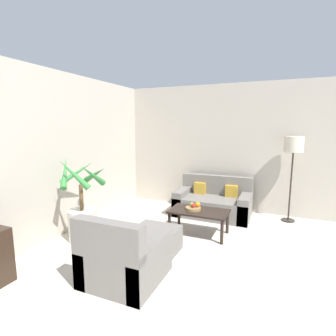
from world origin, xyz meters
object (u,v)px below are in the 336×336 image
(apple_green, at_px, (192,204))
(orange_fruit, at_px, (198,204))
(apple_red, at_px, (193,206))
(floor_lamp, at_px, (293,149))
(coffee_table, at_px, (199,214))
(armchair, at_px, (124,258))
(ottoman, at_px, (156,240))
(fruit_bowl, at_px, (193,209))
(sofa_loveseat, at_px, (213,203))
(potted_palm, at_px, (82,213))

(apple_green, height_order, orange_fruit, orange_fruit)
(apple_green, bearing_deg, apple_red, -56.33)
(floor_lamp, height_order, apple_green, floor_lamp)
(coffee_table, height_order, armchair, armchair)
(floor_lamp, height_order, coffee_table, floor_lamp)
(ottoman, bearing_deg, fruit_bowl, 70.45)
(floor_lamp, bearing_deg, fruit_bowl, -139.65)
(sofa_loveseat, distance_m, coffee_table, 1.06)
(sofa_loveseat, distance_m, orange_fruit, 1.05)
(orange_fruit, bearing_deg, fruit_bowl, -145.98)
(floor_lamp, height_order, ottoman, floor_lamp)
(coffee_table, height_order, fruit_bowl, fruit_bowl)
(fruit_bowl, bearing_deg, sofa_loveseat, 84.91)
(sofa_loveseat, height_order, floor_lamp, floor_lamp)
(coffee_table, bearing_deg, fruit_bowl, -174.72)
(sofa_loveseat, height_order, fruit_bowl, sofa_loveseat)
(potted_palm, height_order, apple_red, potted_palm)
(orange_fruit, height_order, ottoman, orange_fruit)
(armchair, bearing_deg, floor_lamp, 57.71)
(fruit_bowl, bearing_deg, potted_palm, -148.59)
(sofa_loveseat, bearing_deg, floor_lamp, 9.24)
(floor_lamp, bearing_deg, apple_red, -139.24)
(coffee_table, xyz_separation_m, ottoman, (-0.39, -0.84, -0.18))
(potted_palm, relative_size, sofa_loveseat, 0.92)
(apple_red, bearing_deg, apple_green, 123.67)
(ottoman, bearing_deg, floor_lamp, 49.46)
(potted_palm, bearing_deg, ottoman, 5.18)
(apple_green, bearing_deg, floor_lamp, 38.41)
(apple_red, bearing_deg, coffee_table, 15.66)
(floor_lamp, bearing_deg, sofa_loveseat, -170.76)
(floor_lamp, xyz_separation_m, ottoman, (-1.82, -2.13, -1.23))
(coffee_table, xyz_separation_m, orange_fruit, (-0.03, 0.03, 0.15))
(potted_palm, height_order, ottoman, potted_palm)
(fruit_bowl, distance_m, orange_fruit, 0.10)
(floor_lamp, bearing_deg, potted_palm, -143.90)
(fruit_bowl, bearing_deg, armchair, -101.42)
(sofa_loveseat, bearing_deg, potted_palm, -129.31)
(potted_palm, height_order, armchair, potted_palm)
(floor_lamp, relative_size, fruit_bowl, 6.31)
(potted_palm, bearing_deg, apple_green, 33.53)
(floor_lamp, relative_size, armchair, 1.91)
(potted_palm, height_order, floor_lamp, floor_lamp)
(floor_lamp, height_order, fruit_bowl, floor_lamp)
(armchair, bearing_deg, apple_red, 78.41)
(armchair, bearing_deg, sofa_loveseat, 81.04)
(apple_red, xyz_separation_m, apple_green, (-0.05, 0.07, -0.00))
(fruit_bowl, height_order, apple_red, apple_red)
(sofa_loveseat, xyz_separation_m, fruit_bowl, (-0.09, -1.06, 0.18))
(sofa_loveseat, xyz_separation_m, floor_lamp, (1.43, 0.23, 1.14))
(sofa_loveseat, height_order, armchair, armchair)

